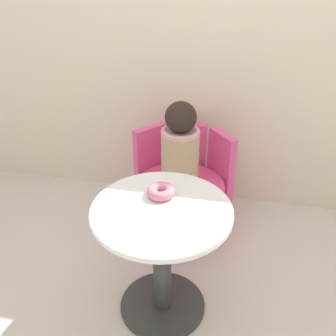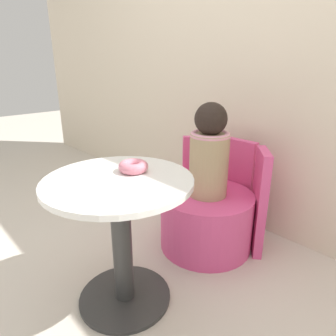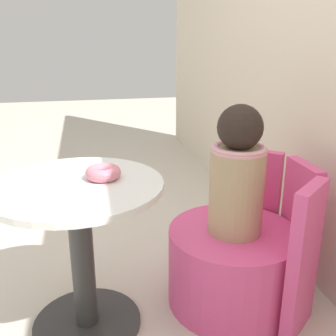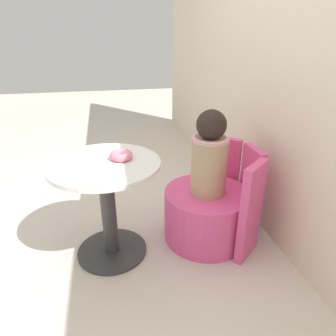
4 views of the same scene
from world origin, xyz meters
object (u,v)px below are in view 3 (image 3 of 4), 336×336
round_table (80,233)px  tub_chair (232,266)px  child_figure (237,174)px  donut (103,173)px

round_table → tub_chair: round_table is taller
child_figure → donut: (0.01, -0.54, 0.05)m
child_figure → donut: bearing=-89.4°
round_table → tub_chair: 0.69m
tub_chair → donut: donut is taller
round_table → donut: 0.25m
round_table → child_figure: child_figure is taller
donut → tub_chair: bearing=90.6°
donut → child_figure: bearing=90.6°
round_table → donut: donut is taller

